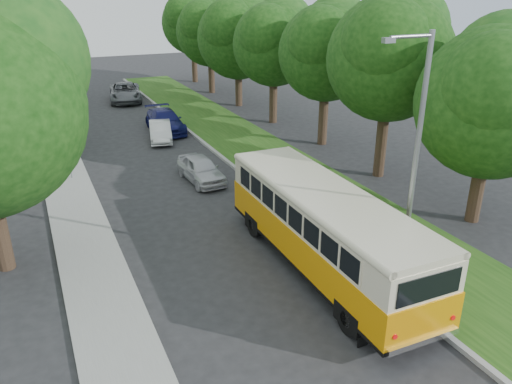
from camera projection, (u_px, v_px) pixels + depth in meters
name	position (u px, v px, depth m)	size (l,w,h in m)	color
ground	(251.00, 275.00, 16.94)	(120.00, 120.00, 0.00)	#252527
curb	(278.00, 202.00, 22.50)	(0.20, 70.00, 0.15)	gray
grass_verge	(322.00, 193.00, 23.41)	(4.50, 70.00, 0.13)	#1D4612
sidewalk	(84.00, 239.00, 19.24)	(2.20, 70.00, 0.12)	gray
treeline	(177.00, 41.00, 30.97)	(24.27, 41.91, 9.46)	#332319
lamppost_near	(414.00, 158.00, 14.80)	(1.71, 0.16, 8.00)	gray
lamppost_far	(49.00, 85.00, 26.94)	(1.71, 0.16, 7.50)	gray
warning_sign	(67.00, 148.00, 24.56)	(0.56, 0.10, 2.50)	gray
vintage_bus	(324.00, 231.00, 16.70)	(2.57, 10.00, 2.97)	orange
car_silver	(201.00, 169.00, 24.86)	(1.50, 3.74, 1.27)	silver
car_white	(160.00, 131.00, 31.39)	(1.29, 3.70, 1.22)	silver
car_blue	(165.00, 121.00, 33.37)	(1.99, 4.89, 1.42)	navy
car_grey	(125.00, 92.00, 42.10)	(2.51, 5.44, 1.51)	slate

